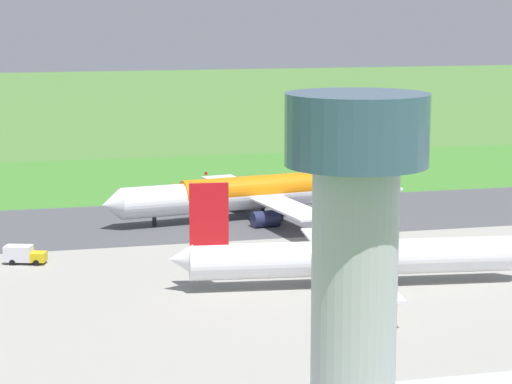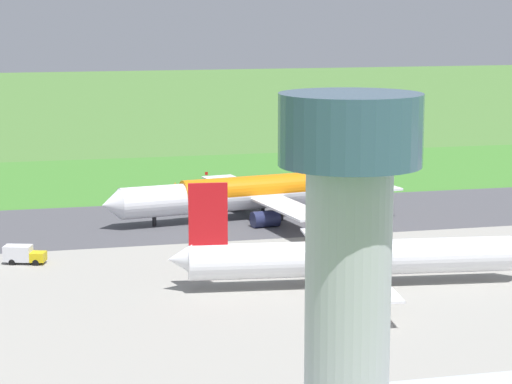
# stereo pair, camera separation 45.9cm
# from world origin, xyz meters

# --- Properties ---
(ground_plane) EXTENTS (800.00, 800.00, 0.00)m
(ground_plane) POSITION_xyz_m (0.00, 0.00, 0.00)
(ground_plane) COLOR #477233
(runway_asphalt) EXTENTS (600.00, 33.29, 0.06)m
(runway_asphalt) POSITION_xyz_m (0.00, 0.00, 0.03)
(runway_asphalt) COLOR #47474C
(runway_asphalt) RESTS_ON ground
(apron_concrete) EXTENTS (440.00, 110.00, 0.05)m
(apron_concrete) POSITION_xyz_m (0.00, 48.88, 0.03)
(apron_concrete) COLOR gray
(apron_concrete) RESTS_ON ground
(grass_verge_foreground) EXTENTS (600.00, 80.00, 0.04)m
(grass_verge_foreground) POSITION_xyz_m (0.00, -35.07, 0.02)
(grass_verge_foreground) COLOR #3C782B
(grass_verge_foreground) RESTS_ON ground
(airliner_main) EXTENTS (54.02, 44.40, 15.88)m
(airliner_main) POSITION_xyz_m (9.76, -0.06, 4.35)
(airliner_main) COLOR white
(airliner_main) RESTS_ON ground
(airliner_parked_mid) EXTENTS (48.09, 39.44, 14.04)m
(airliner_parked_mid) POSITION_xyz_m (8.70, 45.47, 3.83)
(airliner_parked_mid) COLOR white
(airliner_parked_mid) RESTS_ON ground
(service_truck_baggage) EXTENTS (6.21, 3.98, 2.65)m
(service_truck_baggage) POSITION_xyz_m (49.83, 23.40, 1.40)
(service_truck_baggage) COLOR gold
(service_truck_baggage) RESTS_ON ground
(no_stopping_sign) EXTENTS (0.60, 0.10, 2.33)m
(no_stopping_sign) POSITION_xyz_m (11.66, -36.32, 1.39)
(no_stopping_sign) COLOR slate
(no_stopping_sign) RESTS_ON ground
(traffic_cone_orange) EXTENTS (0.40, 0.40, 0.55)m
(traffic_cone_orange) POSITION_xyz_m (18.18, -36.27, 0.28)
(traffic_cone_orange) COLOR orange
(traffic_cone_orange) RESTS_ON ground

